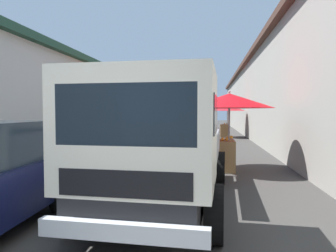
# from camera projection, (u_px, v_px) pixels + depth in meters

# --- Properties ---
(ground) EXTENTS (90.00, 90.00, 0.00)m
(ground) POSITION_uv_depth(u_px,v_px,m) (179.00, 145.00, 14.80)
(ground) COLOR #3D3A38
(building_left_whitewash) EXTENTS (49.80, 7.50, 3.88)m
(building_left_whitewash) POSITION_uv_depth(u_px,v_px,m) (59.00, 106.00, 17.91)
(building_left_whitewash) COLOR beige
(building_left_whitewash) RESTS_ON ground
(building_right_concrete) EXTENTS (49.80, 7.50, 4.82)m
(building_right_concrete) POSITION_uv_depth(u_px,v_px,m) (322.00, 96.00, 15.94)
(building_right_concrete) COLOR #A39E93
(building_right_concrete) RESTS_ON ground
(fruit_stall_far_right) EXTENTS (2.17, 2.17, 2.46)m
(fruit_stall_far_right) POSITION_uv_depth(u_px,v_px,m) (117.00, 106.00, 12.36)
(fruit_stall_far_right) COLOR #9E9EA3
(fruit_stall_far_right) RESTS_ON ground
(fruit_stall_near_left) EXTENTS (2.14, 2.14, 2.12)m
(fruit_stall_near_left) POSITION_uv_depth(u_px,v_px,m) (227.00, 112.00, 19.19)
(fruit_stall_near_left) COLOR #9E9EA3
(fruit_stall_near_left) RESTS_ON ground
(fruit_stall_mid_lane) EXTENTS (2.33, 2.33, 2.36)m
(fruit_stall_mid_lane) POSITION_uv_depth(u_px,v_px,m) (144.00, 109.00, 20.21)
(fruit_stall_mid_lane) COLOR #9E9EA3
(fruit_stall_mid_lane) RESTS_ON ground
(fruit_stall_near_right) EXTENTS (2.37, 2.37, 2.16)m
(fruit_stall_near_right) POSITION_uv_depth(u_px,v_px,m) (228.00, 110.00, 8.32)
(fruit_stall_near_right) COLOR #9E9EA3
(fruit_stall_near_right) RESTS_ON ground
(delivery_truck) EXTENTS (5.00, 2.16, 2.08)m
(delivery_truck) POSITION_uv_depth(u_px,v_px,m) (156.00, 149.00, 4.50)
(delivery_truck) COLOR black
(delivery_truck) RESTS_ON ground
(vendor_by_crates) EXTENTS (0.23, 0.67, 1.69)m
(vendor_by_crates) POSITION_uv_depth(u_px,v_px,m) (134.00, 135.00, 8.08)
(vendor_by_crates) COLOR navy
(vendor_by_crates) RESTS_ON ground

